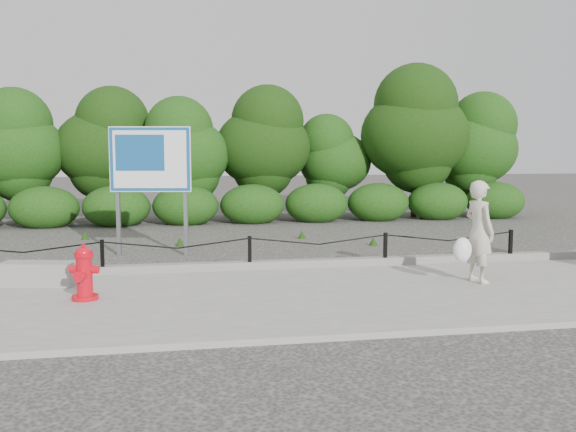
{
  "coord_description": "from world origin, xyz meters",
  "views": [
    {
      "loc": [
        -1.23,
        -10.54,
        2.15
      ],
      "look_at": [
        0.72,
        0.2,
        1.0
      ],
      "focal_mm": 38.0,
      "sensor_mm": 36.0,
      "label": 1
    }
  ],
  "objects_px": {
    "pedestrian": "(478,233)",
    "concrete_block": "(39,274)",
    "fire_hydrant": "(84,273)",
    "advertising_sign": "(150,165)"
  },
  "relations": [
    {
      "from": "advertising_sign",
      "to": "concrete_block",
      "type": "bearing_deg",
      "value": -108.29
    },
    {
      "from": "fire_hydrant",
      "to": "concrete_block",
      "type": "distance_m",
      "value": 1.4
    },
    {
      "from": "fire_hydrant",
      "to": "advertising_sign",
      "type": "distance_m",
      "value": 4.35
    },
    {
      "from": "pedestrian",
      "to": "concrete_block",
      "type": "bearing_deg",
      "value": 69.41
    },
    {
      "from": "advertising_sign",
      "to": "fire_hydrant",
      "type": "bearing_deg",
      "value": -90.31
    },
    {
      "from": "fire_hydrant",
      "to": "pedestrian",
      "type": "distance_m",
      "value": 6.01
    },
    {
      "from": "concrete_block",
      "to": "advertising_sign",
      "type": "bearing_deg",
      "value": 61.27
    },
    {
      "from": "fire_hydrant",
      "to": "advertising_sign",
      "type": "relative_size",
      "value": 0.29
    },
    {
      "from": "pedestrian",
      "to": "concrete_block",
      "type": "height_order",
      "value": "pedestrian"
    },
    {
      "from": "concrete_block",
      "to": "advertising_sign",
      "type": "relative_size",
      "value": 0.43
    }
  ]
}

